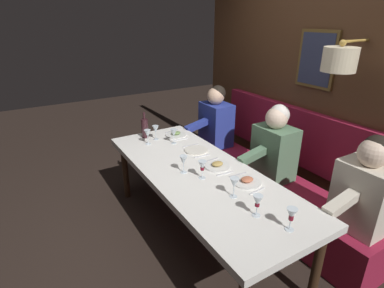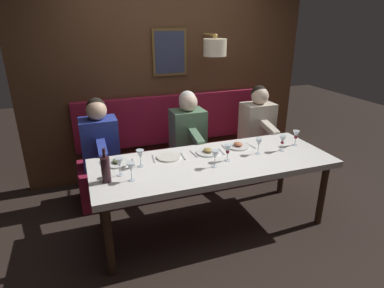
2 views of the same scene
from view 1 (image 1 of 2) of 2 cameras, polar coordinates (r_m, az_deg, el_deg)
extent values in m
plane|color=black|center=(3.16, 1.18, -17.06)|extent=(12.00, 12.00, 0.00)
cube|color=silver|center=(2.75, 1.30, -5.67)|extent=(0.90, 2.34, 0.06)
cylinder|color=#301E12|center=(3.66, -12.47, -5.08)|extent=(0.07, 0.07, 0.68)
cylinder|color=#301E12|center=(2.55, 22.51, -20.69)|extent=(0.07, 0.07, 0.68)
cylinder|color=#301E12|center=(3.90, -2.76, -2.71)|extent=(0.07, 0.07, 0.68)
cube|color=maroon|center=(3.49, 13.85, -8.90)|extent=(0.52, 2.54, 0.45)
cube|color=#51331E|center=(3.49, 22.92, 11.66)|extent=(0.10, 3.74, 2.90)
cube|color=maroon|center=(3.60, 20.41, 0.98)|extent=(0.10, 2.54, 0.64)
cube|color=brown|center=(3.42, 22.54, 14.56)|extent=(0.04, 0.44, 0.57)
cube|color=#2D334C|center=(3.41, 22.34, 14.56)|extent=(0.01, 0.38, 0.51)
cylinder|color=#A37F38|center=(3.01, 28.57, 16.74)|extent=(0.35, 0.02, 0.02)
cylinder|color=beige|center=(2.87, 26.13, 14.15)|extent=(0.28, 0.28, 0.20)
sphere|color=#A37F38|center=(2.86, 26.60, 16.70)|extent=(0.06, 0.06, 0.06)
cube|color=beige|center=(2.74, 29.68, -8.63)|extent=(0.30, 0.40, 0.56)
sphere|color=beige|center=(2.57, 31.08, -1.49)|extent=(0.22, 0.22, 0.22)
sphere|color=black|center=(2.58, 31.55, -0.72)|extent=(0.20, 0.20, 0.20)
cube|color=beige|center=(2.50, 26.41, -9.98)|extent=(0.33, 0.09, 0.14)
cube|color=#567A5B|center=(3.23, 15.23, -1.60)|extent=(0.30, 0.40, 0.56)
sphere|color=beige|center=(3.09, 15.69, 4.74)|extent=(0.22, 0.22, 0.22)
sphere|color=silver|center=(3.10, 16.14, 5.36)|extent=(0.20, 0.20, 0.20)
cube|color=#567A5B|center=(3.03, 11.44, -2.11)|extent=(0.33, 0.09, 0.14)
cube|color=#283893|center=(3.96, 4.56, 3.73)|extent=(0.30, 0.40, 0.56)
sphere|color=#D1A889|center=(3.84, 4.50, 9.02)|extent=(0.22, 0.22, 0.22)
sphere|color=black|center=(3.85, 4.88, 9.52)|extent=(0.20, 0.20, 0.20)
cube|color=#283893|center=(3.79, 0.99, 3.57)|extent=(0.33, 0.09, 0.14)
cylinder|color=silver|center=(3.13, 0.78, -1.18)|extent=(0.24, 0.24, 0.01)
cube|color=silver|center=(3.01, 1.90, -2.28)|extent=(0.17, 0.03, 0.01)
cube|color=silver|center=(3.26, -0.26, -0.27)|extent=(0.18, 0.04, 0.01)
cylinder|color=silver|center=(3.54, -3.04, 1.72)|extent=(0.24, 0.24, 0.01)
ellipsoid|color=#668447|center=(3.53, -3.05, 2.11)|extent=(0.11, 0.09, 0.04)
cube|color=silver|center=(3.42, -2.19, 0.85)|extent=(0.17, 0.02, 0.01)
cube|color=silver|center=(3.67, -3.83, 2.43)|extent=(0.18, 0.04, 0.01)
cylinder|color=silver|center=(2.82, 4.81, -4.20)|extent=(0.24, 0.24, 0.01)
ellipsoid|color=#AD8E4C|center=(2.80, 4.82, -3.73)|extent=(0.11, 0.09, 0.04)
cube|color=silver|center=(2.70, 6.24, -5.56)|extent=(0.17, 0.03, 0.01)
cube|color=silver|center=(2.93, 3.48, -3.07)|extent=(0.18, 0.02, 0.01)
cylinder|color=silver|center=(2.59, 10.33, -7.08)|extent=(0.24, 0.24, 0.01)
ellipsoid|color=#B76647|center=(2.58, 10.37, -6.59)|extent=(0.11, 0.09, 0.04)
cube|color=silver|center=(2.49, 12.16, -8.66)|extent=(0.17, 0.03, 0.01)
cube|color=silver|center=(2.70, 8.65, -5.75)|extent=(0.18, 0.03, 0.01)
cylinder|color=silver|center=(3.45, -6.81, 0.91)|extent=(0.06, 0.06, 0.00)
cylinder|color=silver|center=(3.44, -6.84, 1.52)|extent=(0.01, 0.01, 0.07)
cone|color=silver|center=(3.41, -6.91, 2.77)|extent=(0.07, 0.07, 0.08)
cylinder|color=silver|center=(2.22, 12.03, -13.02)|extent=(0.06, 0.06, 0.00)
cylinder|color=silver|center=(2.20, 12.11, -12.19)|extent=(0.01, 0.01, 0.07)
cone|color=silver|center=(2.15, 12.29, -10.44)|extent=(0.07, 0.07, 0.08)
cylinder|color=maroon|center=(2.17, 12.22, -11.18)|extent=(0.03, 0.03, 0.02)
cylinder|color=silver|center=(3.33, -3.44, 0.17)|extent=(0.06, 0.06, 0.00)
cylinder|color=silver|center=(3.31, -3.46, 0.80)|extent=(0.01, 0.01, 0.07)
cone|color=silver|center=(3.28, -3.49, 2.09)|extent=(0.07, 0.07, 0.08)
cylinder|color=silver|center=(2.40, 7.83, -9.77)|extent=(0.06, 0.06, 0.00)
cylinder|color=silver|center=(2.37, 7.88, -8.97)|extent=(0.01, 0.01, 0.07)
cone|color=silver|center=(2.33, 7.99, -7.30)|extent=(0.07, 0.07, 0.08)
cylinder|color=silver|center=(2.62, 1.93, -6.41)|extent=(0.06, 0.06, 0.00)
cylinder|color=silver|center=(2.61, 1.94, -5.65)|extent=(0.01, 0.01, 0.07)
cone|color=silver|center=(2.57, 1.96, -4.09)|extent=(0.07, 0.07, 0.08)
cylinder|color=maroon|center=(2.58, 1.95, -4.69)|extent=(0.03, 0.03, 0.02)
cylinder|color=silver|center=(2.15, 17.90, -15.09)|extent=(0.06, 0.06, 0.00)
cylinder|color=silver|center=(2.13, 18.03, -14.24)|extent=(0.01, 0.01, 0.07)
cone|color=silver|center=(2.08, 18.31, -12.48)|extent=(0.07, 0.07, 0.08)
cylinder|color=maroon|center=(2.10, 18.22, -13.04)|extent=(0.03, 0.03, 0.03)
cylinder|color=silver|center=(3.34, -8.28, 0.05)|extent=(0.06, 0.06, 0.00)
cylinder|color=silver|center=(3.33, -8.32, 0.68)|extent=(0.01, 0.01, 0.07)
cone|color=silver|center=(3.30, -8.40, 1.96)|extent=(0.07, 0.07, 0.08)
cylinder|color=silver|center=(2.71, -1.58, -5.36)|extent=(0.06, 0.06, 0.00)
cylinder|color=silver|center=(2.70, -1.59, -4.62)|extent=(0.01, 0.01, 0.07)
cone|color=silver|center=(2.66, -1.61, -3.09)|extent=(0.07, 0.07, 0.08)
cylinder|color=#33191E|center=(3.49, -8.91, 2.95)|extent=(0.08, 0.08, 0.22)
cylinder|color=#33191E|center=(3.45, -9.06, 5.29)|extent=(0.03, 0.03, 0.08)
camera|label=2|loc=(3.47, -55.46, 13.44)|focal=30.17mm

